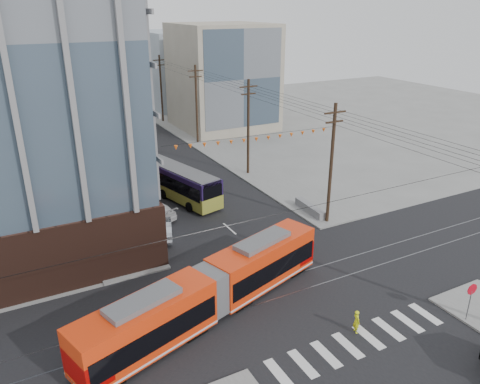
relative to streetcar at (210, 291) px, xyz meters
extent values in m
plane|color=slate|center=(6.69, -3.45, -1.78)|extent=(160.00, 160.00, 0.00)
cube|color=gray|center=(22.69, 44.55, 6.22)|extent=(14.00, 14.00, 16.00)
cube|color=gray|center=(-7.31, 68.55, 8.22)|extent=(16.00, 18.00, 20.00)
cube|color=#8C99A5|center=(24.69, 64.55, 5.22)|extent=(16.00, 16.00, 14.00)
cylinder|color=black|center=(15.19, 52.55, 3.72)|extent=(0.30, 0.30, 11.00)
imported|color=#ABB3BE|center=(0.92, 11.96, -1.03)|extent=(2.92, 4.84, 1.51)
imported|color=silver|center=(1.53, 16.08, -1.05)|extent=(3.67, 5.47, 1.47)
imported|color=#47494B|center=(0.85, 21.46, -1.14)|extent=(2.22, 4.70, 1.30)
imported|color=yellow|center=(7.12, -5.68, -1.02)|extent=(0.48, 0.63, 1.54)
cube|color=slate|center=(14.99, 9.96, -1.35)|extent=(1.24, 4.42, 0.87)
camera|label=1|loc=(-10.07, -22.97, 16.83)|focal=35.00mm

